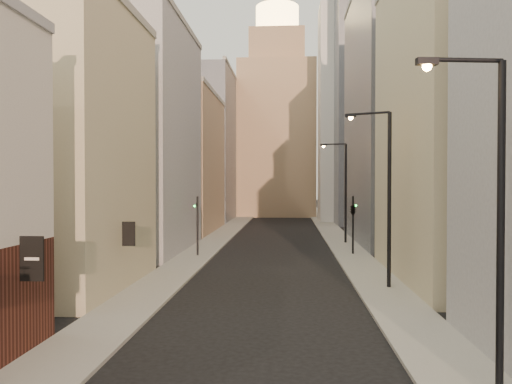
% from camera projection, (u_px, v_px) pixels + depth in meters
% --- Properties ---
extents(sidewalk_left, '(3.00, 140.00, 0.15)m').
position_uv_depth(sidewalk_left, '(222.00, 235.00, 57.42)').
color(sidewalk_left, gray).
rests_on(sidewalk_left, ground).
extents(sidewalk_right, '(3.00, 140.00, 0.15)m').
position_uv_depth(sidewalk_right, '(335.00, 236.00, 56.57)').
color(sidewalk_right, gray).
rests_on(sidewalk_right, ground).
extents(left_bldg_beige, '(8.00, 12.00, 16.00)m').
position_uv_depth(left_bldg_beige, '(59.00, 150.00, 28.70)').
color(left_bldg_beige, '#B9AE89').
rests_on(left_bldg_beige, ground).
extents(left_bldg_grey, '(8.00, 16.00, 20.00)m').
position_uv_depth(left_bldg_grey, '(141.00, 139.00, 44.63)').
color(left_bldg_grey, gray).
rests_on(left_bldg_grey, ground).
extents(left_bldg_tan, '(8.00, 18.00, 17.00)m').
position_uv_depth(left_bldg_tan, '(184.00, 164.00, 62.61)').
color(left_bldg_tan, tan).
rests_on(left_bldg_tan, ground).
extents(left_bldg_wingrid, '(8.00, 20.00, 24.00)m').
position_uv_depth(left_bldg_wingrid, '(209.00, 147.00, 82.50)').
color(left_bldg_wingrid, gray).
rests_on(left_bldg_wingrid, ground).
extents(right_bldg_beige, '(8.00, 16.00, 20.00)m').
position_uv_depth(right_bldg_beige, '(462.00, 121.00, 31.08)').
color(right_bldg_beige, '#B9AE89').
rests_on(right_bldg_beige, ground).
extents(right_bldg_wingrid, '(8.00, 20.00, 26.00)m').
position_uv_depth(right_bldg_wingrid, '(395.00, 116.00, 50.98)').
color(right_bldg_wingrid, gray).
rests_on(right_bldg_wingrid, ground).
extents(highrise, '(21.00, 23.00, 51.20)m').
position_uv_depth(highrise, '(396.00, 58.00, 78.28)').
color(highrise, gray).
rests_on(highrise, ground).
extents(clock_tower, '(14.00, 14.00, 44.90)m').
position_uv_depth(clock_tower, '(277.00, 122.00, 93.65)').
color(clock_tower, tan).
rests_on(clock_tower, ground).
extents(white_tower, '(8.00, 8.00, 41.50)m').
position_uv_depth(white_tower, '(345.00, 104.00, 78.94)').
color(white_tower, silver).
rests_on(white_tower, ground).
extents(streetlamp_near, '(2.49, 0.53, 9.50)m').
position_uv_depth(streetlamp_near, '(492.00, 208.00, 13.60)').
color(streetlamp_near, black).
rests_on(streetlamp_near, ground).
extents(streetlamp_mid, '(2.54, 1.18, 10.21)m').
position_uv_depth(streetlamp_mid, '(385.00, 188.00, 28.54)').
color(streetlamp_mid, black).
rests_on(streetlamp_mid, ground).
extents(streetlamp_far, '(2.62, 0.68, 10.05)m').
position_uv_depth(streetlamp_far, '(343.00, 186.00, 49.76)').
color(streetlamp_far, black).
rests_on(streetlamp_far, ground).
extents(traffic_light_left, '(0.55, 0.45, 5.00)m').
position_uv_depth(traffic_light_left, '(197.00, 215.00, 40.94)').
color(traffic_light_left, black).
rests_on(traffic_light_left, ground).
extents(traffic_light_right, '(0.82, 0.82, 5.00)m').
position_uv_depth(traffic_light_right, '(353.00, 209.00, 41.89)').
color(traffic_light_right, black).
rests_on(traffic_light_right, ground).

